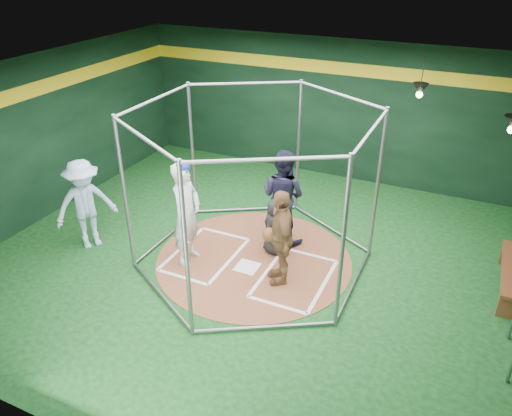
% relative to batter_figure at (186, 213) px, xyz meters
% --- Properties ---
extents(room_shell, '(10.10, 9.10, 3.53)m').
position_rel_batter_figure_xyz_m(room_shell, '(1.14, 0.53, 0.71)').
color(room_shell, '#0C3811').
rests_on(room_shell, ground).
extents(clay_disc, '(3.80, 3.80, 0.01)m').
position_rel_batter_figure_xyz_m(clay_disc, '(1.14, 0.52, -1.04)').
color(clay_disc, brown).
rests_on(clay_disc, ground).
extents(home_plate, '(0.43, 0.43, 0.01)m').
position_rel_batter_figure_xyz_m(home_plate, '(1.14, 0.22, -1.03)').
color(home_plate, white).
rests_on(home_plate, clay_disc).
extents(batter_box_left, '(1.17, 1.77, 0.01)m').
position_rel_batter_figure_xyz_m(batter_box_left, '(0.19, 0.27, -1.03)').
color(batter_box_left, white).
rests_on(batter_box_left, clay_disc).
extents(batter_box_right, '(1.17, 1.77, 0.01)m').
position_rel_batter_figure_xyz_m(batter_box_right, '(2.09, 0.27, -1.03)').
color(batter_box_right, white).
rests_on(batter_box_right, clay_disc).
extents(batting_cage, '(4.05, 4.67, 3.00)m').
position_rel_batter_figure_xyz_m(batting_cage, '(1.14, 0.52, 0.45)').
color(batting_cage, gray).
rests_on(batting_cage, ground).
extents(pendant_lamp_near, '(0.34, 0.34, 0.90)m').
position_rel_batter_figure_xyz_m(pendant_lamp_near, '(3.34, 4.12, 1.69)').
color(pendant_lamp_near, black).
rests_on(pendant_lamp_near, room_shell).
extents(batter_figure, '(0.51, 0.76, 2.09)m').
position_rel_batter_figure_xyz_m(batter_figure, '(0.00, 0.00, 0.00)').
color(batter_figure, silver).
rests_on(batter_figure, clay_disc).
extents(visitor_leopard, '(0.94, 1.13, 1.81)m').
position_rel_batter_figure_xyz_m(visitor_leopard, '(1.84, 0.14, -0.13)').
color(visitor_leopard, '#A37946').
rests_on(visitor_leopard, clay_disc).
extents(catcher_figure, '(0.66, 0.66, 1.16)m').
position_rel_batter_figure_xyz_m(catcher_figure, '(1.39, 0.92, -0.46)').
color(catcher_figure, black).
rests_on(catcher_figure, clay_disc).
extents(umpire, '(1.08, 0.91, 1.97)m').
position_rel_batter_figure_xyz_m(umpire, '(1.33, 1.48, -0.05)').
color(umpire, black).
rests_on(umpire, clay_disc).
extents(bystander_blue, '(1.23, 1.39, 1.87)m').
position_rel_batter_figure_xyz_m(bystander_blue, '(-2.09, -0.38, -0.11)').
color(bystander_blue, '#9EB8D1').
rests_on(bystander_blue, ground).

